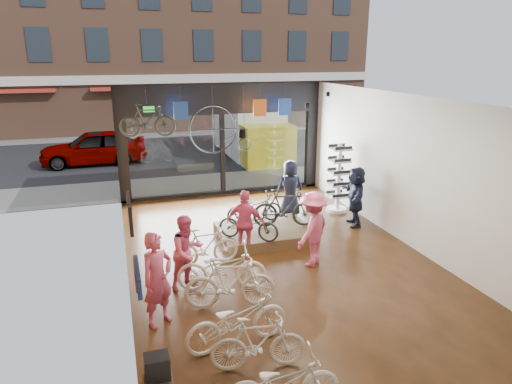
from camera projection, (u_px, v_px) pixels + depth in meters
name	position (u px, v px, depth m)	size (l,w,h in m)	color
ground_plane	(283.00, 265.00, 10.70)	(7.00, 12.00, 0.04)	black
ceiling	(286.00, 100.00, 9.58)	(7.00, 12.00, 0.04)	black
wall_left	(120.00, 202.00, 9.14)	(0.04, 12.00, 3.80)	#93602A
wall_right	(419.00, 175.00, 11.15)	(0.04, 12.00, 3.80)	beige
wall_back	(494.00, 345.00, 4.65)	(7.00, 0.04, 3.80)	beige
storefront	(222.00, 140.00, 15.62)	(7.00, 0.26, 3.80)	black
exit_sign	(149.00, 109.00, 14.49)	(0.35, 0.06, 0.18)	#198C26
street_road	(184.00, 146.00, 24.39)	(30.00, 18.00, 0.02)	black
sidewalk_near	(216.00, 183.00, 17.25)	(30.00, 2.40, 0.12)	slate
sidewalk_far	(174.00, 133.00, 28.03)	(30.00, 2.00, 0.12)	slate
opposite_building	(163.00, 15.00, 28.29)	(26.00, 5.00, 14.00)	brown
street_car	(94.00, 147.00, 20.16)	(1.81, 4.51, 1.54)	gray
box_truck	(254.00, 130.00, 21.11)	(2.27, 6.81, 2.68)	silver
floor_bike_0	(283.00, 383.00, 6.25)	(0.56, 1.62, 0.85)	beige
floor_bike_1	(258.00, 343.00, 7.05)	(0.43, 1.52, 0.91)	beige
floor_bike_2	(237.00, 320.00, 7.61)	(0.64, 1.83, 0.96)	beige
floor_bike_3	(230.00, 283.00, 8.76)	(0.50, 1.77, 1.06)	beige
floor_bike_4	(222.00, 268.00, 9.46)	(0.65, 1.85, 0.97)	beige
floor_bike_5	(206.00, 247.00, 10.54)	(0.44, 1.55, 0.93)	beige
display_platform	(265.00, 233.00, 12.15)	(2.40, 1.80, 0.30)	#473A21
display_bike_left	(248.00, 224.00, 11.28)	(0.54, 1.55, 0.81)	black
display_bike_mid	(285.00, 208.00, 12.10)	(0.49, 1.73, 1.04)	black
display_bike_right	(254.00, 208.00, 12.43)	(0.54, 1.55, 0.81)	black
customer_0	(158.00, 279.00, 8.14)	(0.65, 0.43, 1.78)	#CC4C72
customer_1	(187.00, 252.00, 9.48)	(0.78, 0.61, 1.60)	#CC4C72
customer_2	(245.00, 223.00, 11.07)	(0.95, 0.40, 1.62)	#CC4C72
customer_3	(313.00, 229.00, 10.46)	(1.14, 0.66, 1.77)	#CC4C72
customer_4	(290.00, 188.00, 13.71)	(0.84, 0.55, 1.72)	#161C33
customer_5	(355.00, 196.00, 12.95)	(1.60, 0.51, 1.72)	#161C33
sunglasses_rack	(338.00, 179.00, 14.02)	(0.63, 0.51, 2.13)	white
wall_merch	(141.00, 320.00, 6.16)	(0.40, 2.40, 2.60)	navy
penny_farthing	(223.00, 131.00, 13.86)	(1.85, 0.06, 1.48)	black
hung_bike	(147.00, 120.00, 12.94)	(0.45, 1.58, 0.95)	black
jersey_left	(181.00, 111.00, 14.13)	(0.45, 0.03, 0.55)	#1E3F99
jersey_mid	(260.00, 108.00, 14.87)	(0.45, 0.03, 0.55)	#CC5919
jersey_right	(285.00, 107.00, 15.12)	(0.45, 0.03, 0.55)	#1E3F99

